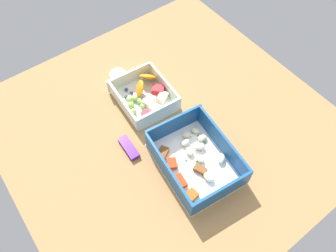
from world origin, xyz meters
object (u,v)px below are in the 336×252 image
pasta_container (195,160)px  paper_cup_liner (118,75)px  candy_bar (129,148)px  fruit_bowl (145,96)px

pasta_container → paper_cup_liner: pasta_container is taller
candy_bar → paper_cup_liner: bearing=-25.5°
pasta_container → fruit_bowl: pasta_container is taller
fruit_bowl → paper_cup_liner: bearing=8.1°
candy_bar → paper_cup_liner: (21.68, -10.34, 0.25)cm
paper_cup_liner → candy_bar: bearing=154.5°
pasta_container → candy_bar: (12.86, 10.36, -1.41)cm
pasta_container → candy_bar: 16.58cm
pasta_container → candy_bar: size_ratio=3.25×
pasta_container → fruit_bowl: bearing=2.5°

